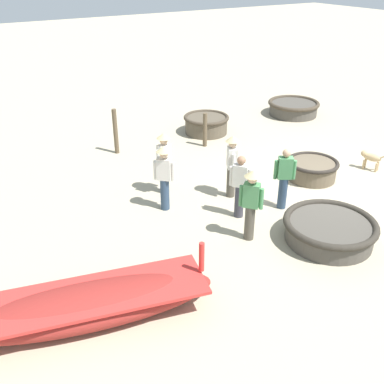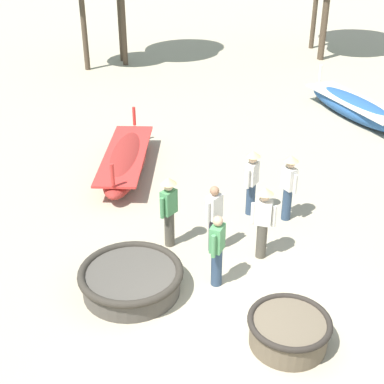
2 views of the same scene
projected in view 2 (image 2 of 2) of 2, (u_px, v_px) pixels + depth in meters
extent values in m
plane|color=tan|center=(238.00, 342.00, 9.24)|extent=(80.00, 80.00, 0.00)
cylinder|color=#4C473F|center=(131.00, 282.00, 10.36)|extent=(1.89, 1.89, 0.45)
torus|color=#332D26|center=(131.00, 272.00, 10.25)|extent=(2.04, 2.04, 0.15)
cylinder|color=brown|center=(288.00, 332.00, 9.10)|extent=(1.33, 1.33, 0.49)
torus|color=#28231E|center=(290.00, 321.00, 8.99)|extent=(1.44, 1.44, 0.11)
ellipsoid|color=#285693|center=(354.00, 107.00, 18.75)|extent=(1.95, 4.95, 0.72)
cube|color=silver|center=(355.00, 101.00, 18.64)|extent=(1.93, 4.57, 0.06)
cylinder|color=silver|center=(320.00, 73.00, 20.26)|extent=(0.10, 0.10, 0.65)
ellipsoid|color=maroon|center=(126.00, 161.00, 14.98)|extent=(2.09, 4.53, 0.65)
cube|color=red|center=(125.00, 154.00, 14.88)|extent=(2.05, 4.20, 0.06)
cylinder|color=red|center=(134.00, 116.00, 16.48)|extent=(0.10, 0.10, 0.58)
cylinder|color=red|center=(112.00, 175.00, 12.93)|extent=(0.10, 0.10, 0.58)
cylinder|color=#4C473D|center=(169.00, 229.00, 11.68)|extent=(0.22, 0.22, 0.82)
cube|color=#4C8E56|center=(169.00, 202.00, 11.36)|extent=(0.40, 0.39, 0.54)
sphere|color=#DBB28E|center=(168.00, 186.00, 11.18)|extent=(0.20, 0.20, 0.20)
cylinder|color=#4C8E56|center=(162.00, 208.00, 11.23)|extent=(0.09, 0.09, 0.48)
cylinder|color=#4C8E56|center=(175.00, 200.00, 11.53)|extent=(0.09, 0.09, 0.48)
cone|color=#D1BC84|center=(168.00, 181.00, 11.11)|extent=(0.36, 0.36, 0.14)
cylinder|color=#2D425B|center=(250.00, 199.00, 12.87)|extent=(0.22, 0.22, 0.82)
cube|color=silver|center=(252.00, 173.00, 12.55)|extent=(0.39, 0.40, 0.54)
sphere|color=#DBB28E|center=(253.00, 159.00, 12.37)|extent=(0.20, 0.20, 0.20)
cylinder|color=silver|center=(248.00, 179.00, 12.41)|extent=(0.09, 0.09, 0.48)
cylinder|color=silver|center=(256.00, 172.00, 12.74)|extent=(0.09, 0.09, 0.48)
cone|color=#D1BC84|center=(253.00, 154.00, 12.30)|extent=(0.36, 0.36, 0.14)
cylinder|color=#4C473D|center=(261.00, 240.00, 11.29)|extent=(0.22, 0.22, 0.82)
cube|color=silver|center=(264.00, 213.00, 10.97)|extent=(0.40, 0.35, 0.54)
sphere|color=#DBB28E|center=(265.00, 196.00, 10.79)|extent=(0.20, 0.20, 0.20)
cylinder|color=silver|center=(274.00, 216.00, 10.94)|extent=(0.09, 0.09, 0.48)
cylinder|color=silver|center=(253.00, 213.00, 11.04)|extent=(0.09, 0.09, 0.48)
cone|color=#D1BC84|center=(265.00, 191.00, 10.72)|extent=(0.36, 0.36, 0.14)
cylinder|color=#2D425B|center=(287.00, 204.00, 12.65)|extent=(0.22, 0.22, 0.82)
cube|color=silver|center=(289.00, 178.00, 12.33)|extent=(0.31, 0.39, 0.54)
sphere|color=#DBB28E|center=(291.00, 164.00, 12.14)|extent=(0.20, 0.20, 0.20)
cylinder|color=silver|center=(283.00, 177.00, 12.52)|extent=(0.09, 0.09, 0.48)
cylinder|color=silver|center=(295.00, 184.00, 12.18)|extent=(0.09, 0.09, 0.48)
cone|color=#D1BC84|center=(291.00, 158.00, 12.08)|extent=(0.36, 0.36, 0.14)
cylinder|color=#383842|center=(214.00, 234.00, 11.50)|extent=(0.22, 0.22, 0.82)
cube|color=silver|center=(214.00, 207.00, 11.18)|extent=(0.40, 0.38, 0.54)
sphere|color=#A37556|center=(215.00, 191.00, 11.00)|extent=(0.20, 0.20, 0.20)
cylinder|color=silver|center=(208.00, 213.00, 11.05)|extent=(0.09, 0.09, 0.48)
cylinder|color=silver|center=(220.00, 205.00, 11.35)|extent=(0.09, 0.09, 0.48)
cylinder|color=#2D425B|center=(217.00, 267.00, 10.46)|extent=(0.22, 0.22, 0.82)
cube|color=#4C8E56|center=(217.00, 238.00, 10.14)|extent=(0.37, 0.40, 0.54)
sphere|color=tan|center=(218.00, 221.00, 9.95)|extent=(0.20, 0.20, 0.20)
cylinder|color=#4C8E56|center=(221.00, 234.00, 10.34)|extent=(0.09, 0.09, 0.48)
cylinder|color=#4C8E56|center=(213.00, 246.00, 9.98)|extent=(0.09, 0.09, 0.48)
cylinder|color=#4C3D2D|center=(84.00, 25.00, 23.36)|extent=(0.24, 0.24, 3.98)
cylinder|color=#4C3D2D|center=(326.00, 11.00, 24.75)|extent=(0.24, 0.24, 4.54)
cylinder|color=#4C3D2D|center=(123.00, 11.00, 23.85)|extent=(0.24, 0.24, 4.85)
cylinder|color=#4C3D2D|center=(119.00, 1.00, 24.40)|extent=(0.24, 0.24, 5.46)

